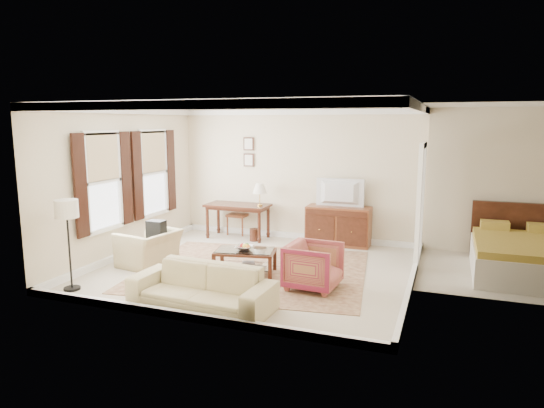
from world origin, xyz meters
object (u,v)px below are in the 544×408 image
Objects in this scene: writing_desk at (238,209)px; striped_armchair at (314,264)px; tv at (339,184)px; sofa at (202,280)px; sideboard at (338,226)px; coffee_table at (245,255)px; club_armchair at (149,242)px.

writing_desk is 1.75× the size of striped_armchair.
tv is 4.40m from sofa.
tv is 1.20× the size of striped_armchair.
writing_desk is 1.46× the size of tv.
sideboard is 1.21× the size of coffee_table.
writing_desk reaches higher than coffee_table.
sideboard is at bearing 67.12° from coffee_table.
tv reaches higher than striped_armchair.
club_armchair reaches higher than sofa.
sofa is (-1.04, -4.20, -0.01)m from sideboard.
striped_armchair is (0.24, -2.87, -0.01)m from sideboard.
striped_armchair is (0.24, -2.85, -0.92)m from tv.
sofa is at bearing -103.85° from sideboard.
tv is (2.29, 0.15, 0.66)m from writing_desk.
sideboard is 2.77m from coffee_table.
writing_desk is 1.27× the size of coffee_table.
striped_armchair is (2.53, -2.71, -0.26)m from writing_desk.
writing_desk is at bearing 116.86° from coffee_table.
sofa is at bearing 76.08° from tv.
tv is (0.00, -0.02, 0.91)m from sideboard.
sideboard is at bearing 4.13° from writing_desk.
coffee_table is 1.38× the size of striped_armchair.
writing_desk is at bearing 110.84° from sofa.
tv is 0.87× the size of coffee_table.
sideboard is at bearing 79.76° from sofa.
sideboard is 2.88m from striped_armchair.
coffee_table is at bearing -63.14° from writing_desk.
striped_armchair is (1.32, -0.32, 0.08)m from coffee_table.
writing_desk is 0.69× the size of sofa.
sideboard reaches higher than coffee_table.
sideboard is 0.91m from tv.
sideboard is 1.66× the size of striped_armchair.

